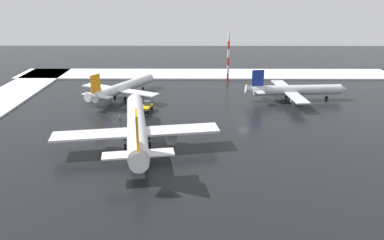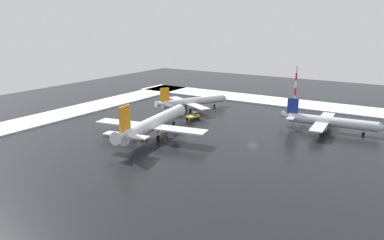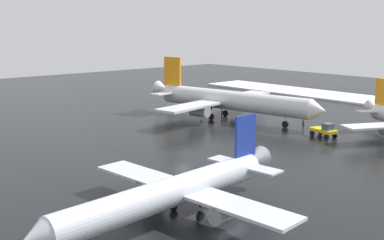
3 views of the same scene
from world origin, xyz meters
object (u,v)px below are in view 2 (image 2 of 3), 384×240
(ground_crew_beside_wing, at_px, (165,120))
(antenna_mast, at_px, (296,88))
(pushback_tug, at_px, (193,116))
(ground_crew_mid_apron, at_px, (147,135))
(airplane_foreground_jet, at_px, (192,102))
(airplane_far_rear, at_px, (329,121))
(traffic_cone_near_nose, at_px, (199,131))
(airplane_parked_portside, at_px, (154,123))
(traffic_cone_mid_line, at_px, (165,140))

(ground_crew_beside_wing, relative_size, antenna_mast, 0.10)
(pushback_tug, relative_size, ground_crew_mid_apron, 2.89)
(airplane_foreground_jet, distance_m, pushback_tug, 15.12)
(ground_crew_mid_apron, bearing_deg, airplane_far_rear, 61.79)
(ground_crew_mid_apron, relative_size, ground_crew_beside_wing, 1.00)
(ground_crew_mid_apron, height_order, traffic_cone_near_nose, ground_crew_mid_apron)
(airplane_far_rear, relative_size, pushback_tug, 6.04)
(traffic_cone_near_nose, bearing_deg, antenna_mast, -108.98)
(airplane_far_rear, distance_m, ground_crew_mid_apron, 53.74)
(airplane_parked_portside, distance_m, traffic_cone_mid_line, 6.73)
(traffic_cone_near_nose, height_order, traffic_cone_mid_line, same)
(ground_crew_beside_wing, relative_size, traffic_cone_mid_line, 3.11)
(airplane_far_rear, relative_size, ground_crew_mid_apron, 17.42)
(airplane_far_rear, xyz_separation_m, pushback_tug, (41.14, 10.22, -1.64))
(traffic_cone_mid_line, bearing_deg, antenna_mast, -107.79)
(airplane_parked_portside, bearing_deg, ground_crew_beside_wing, 14.74)
(ground_crew_mid_apron, relative_size, antenna_mast, 0.10)
(ground_crew_mid_apron, distance_m, traffic_cone_mid_line, 5.98)
(airplane_parked_portside, height_order, traffic_cone_mid_line, airplane_parked_portside)
(antenna_mast, bearing_deg, ground_crew_mid_apron, 67.00)
(ground_crew_mid_apron, bearing_deg, traffic_cone_near_nose, 77.40)
(pushback_tug, xyz_separation_m, ground_crew_beside_wing, (5.49, 8.15, -0.31))
(airplane_parked_portside, distance_m, ground_crew_mid_apron, 3.92)
(airplane_foreground_jet, height_order, ground_crew_beside_wing, airplane_foreground_jet)
(pushback_tug, height_order, ground_crew_beside_wing, pushback_tug)
(airplane_parked_portside, bearing_deg, ground_crew_mid_apron, 154.68)
(pushback_tug, relative_size, traffic_cone_near_nose, 8.98)
(ground_crew_beside_wing, bearing_deg, airplane_parked_portside, 74.93)
(airplane_foreground_jet, bearing_deg, airplane_parked_portside, -137.44)
(airplane_parked_portside, relative_size, airplane_far_rear, 1.33)
(traffic_cone_near_nose, bearing_deg, airplane_far_rear, -146.53)
(airplane_far_rear, distance_m, traffic_cone_near_nose, 38.59)
(pushback_tug, xyz_separation_m, traffic_cone_near_nose, (-9.02, 11.01, -1.01))
(antenna_mast, bearing_deg, airplane_foreground_jet, 31.34)
(airplane_parked_portside, relative_size, ground_crew_mid_apron, 23.18)
(ground_crew_mid_apron, bearing_deg, ground_crew_beside_wing, 130.54)
(ground_crew_beside_wing, bearing_deg, airplane_foreground_jet, -121.75)
(airplane_far_rear, height_order, antenna_mast, antenna_mast)
(airplane_parked_portside, bearing_deg, traffic_cone_mid_line, -122.49)
(ground_crew_mid_apron, height_order, traffic_cone_mid_line, ground_crew_mid_apron)
(traffic_cone_near_nose, bearing_deg, ground_crew_beside_wing, -11.18)
(airplane_far_rear, bearing_deg, ground_crew_beside_wing, -162.78)
(ground_crew_mid_apron, xyz_separation_m, traffic_cone_mid_line, (-5.93, -0.29, -0.70))
(airplane_parked_portside, distance_m, airplane_foreground_jet, 35.43)
(airplane_parked_portside, relative_size, antenna_mast, 2.41)
(pushback_tug, distance_m, antenna_mast, 40.59)
(airplane_far_rear, relative_size, antenna_mast, 1.81)
(antenna_mast, height_order, traffic_cone_near_nose, antenna_mast)
(airplane_foreground_jet, relative_size, ground_crew_beside_wing, 16.44)
(ground_crew_mid_apron, height_order, ground_crew_beside_wing, same)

